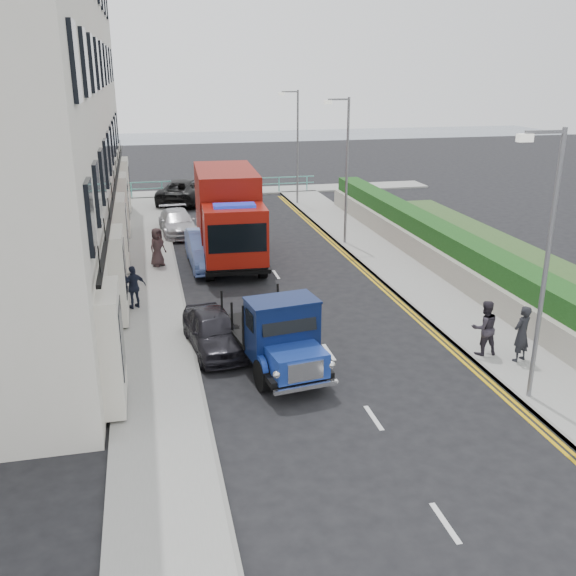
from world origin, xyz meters
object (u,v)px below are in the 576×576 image
object	(u,v)px
pedestrian_east_near	(522,334)
lamp_mid	(345,163)
bedford_lorry	(280,340)
lamp_near	(543,254)
lamp_far	(296,141)
red_lorry	(228,213)
parked_car_front	(214,331)

from	to	relation	value
pedestrian_east_near	lamp_mid	bearing A→B (deg)	-108.17
bedford_lorry	pedestrian_east_near	bearing A→B (deg)	-16.10
lamp_near	bedford_lorry	world-z (taller)	lamp_near
lamp_far	red_lorry	bearing A→B (deg)	-117.27
red_lorry	pedestrian_east_near	world-z (taller)	red_lorry
lamp_mid	parked_car_front	distance (m)	13.79
pedestrian_east_near	lamp_near	bearing A→B (deg)	39.86
lamp_near	bedford_lorry	size ratio (longest dim) A/B	1.41
lamp_mid	pedestrian_east_near	size ratio (longest dim) A/B	4.11
bedford_lorry	pedestrian_east_near	world-z (taller)	bedford_lorry
red_lorry	pedestrian_east_near	bearing A→B (deg)	-59.53
lamp_mid	red_lorry	world-z (taller)	lamp_mid
lamp_near	lamp_mid	bearing A→B (deg)	90.00
lamp_far	lamp_near	bearing A→B (deg)	-90.00
lamp_near	bedford_lorry	distance (m)	7.24
bedford_lorry	pedestrian_east_near	xyz separation A→B (m)	(6.97, -0.95, -0.07)
red_lorry	pedestrian_east_near	distance (m)	14.57
parked_car_front	red_lorry	bearing A→B (deg)	72.77
parked_car_front	pedestrian_east_near	world-z (taller)	pedestrian_east_near
bedford_lorry	parked_car_front	world-z (taller)	bedford_lorry
lamp_near	lamp_mid	xyz separation A→B (m)	(0.00, 16.00, 0.00)
lamp_mid	bedford_lorry	bearing A→B (deg)	-114.40
lamp_far	bedford_lorry	distance (m)	24.00
pedestrian_east_near	parked_car_front	bearing A→B (deg)	-41.67
lamp_far	bedford_lorry	size ratio (longest dim) A/B	1.41
lamp_near	pedestrian_east_near	xyz separation A→B (m)	(1.04, 1.98, -3.03)
bedford_lorry	parked_car_front	distance (m)	2.68
lamp_far	parked_car_front	bearing A→B (deg)	-109.87
lamp_near	lamp_mid	distance (m)	16.00
lamp_near	parked_car_front	size ratio (longest dim) A/B	1.89
lamp_near	pedestrian_east_near	distance (m)	3.76
red_lorry	parked_car_front	size ratio (longest dim) A/B	2.07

